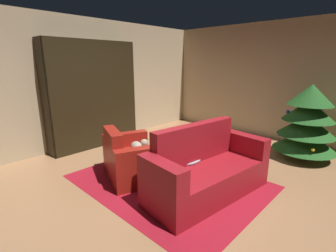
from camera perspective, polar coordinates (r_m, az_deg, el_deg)
name	(u,v)px	position (r m, az deg, el deg)	size (l,w,h in m)	color
ground_plane	(176,180)	(3.95, 1.94, -12.36)	(7.76, 7.76, 0.00)	#986B47
wall_back	(268,81)	(6.35, 22.36, 9.61)	(5.36, 0.06, 2.69)	tan
wall_left	(85,83)	(5.65, -18.71, 9.42)	(0.06, 6.58, 2.69)	tan
area_rug	(169,181)	(3.89, 0.15, -12.74)	(2.75, 2.12, 0.01)	maroon
bookshelf_unit	(99,95)	(5.51, -15.87, 6.89)	(0.38, 1.96, 2.22)	black
armchair_red	(131,160)	(3.96, -8.65, -7.74)	(1.21, 1.08, 0.81)	maroon
couch_red	(206,171)	(3.49, 8.90, -10.43)	(0.95, 1.92, 0.96)	maroon
coffee_table	(181,159)	(3.69, 2.93, -7.65)	(0.62, 0.62, 0.44)	black
book_stack_on_table	(177,152)	(3.68, 2.20, -6.17)	(0.23, 0.18, 0.08)	gray
bottle_on_table	(192,148)	(3.64, 5.65, -5.13)	(0.07, 0.07, 0.30)	navy
decorated_tree	(307,122)	(5.23, 29.68, 0.83)	(1.11, 1.11, 1.41)	brown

